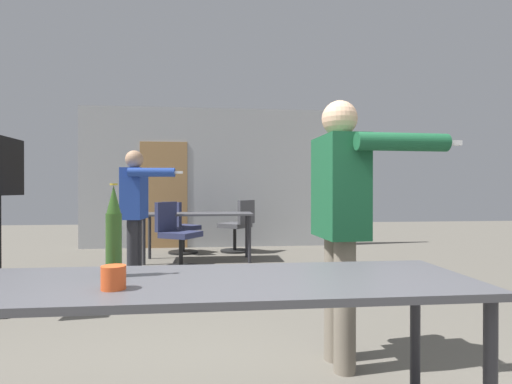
{
  "coord_description": "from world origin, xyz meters",
  "views": [
    {
      "loc": [
        -0.14,
        -1.35,
        1.12
      ],
      "look_at": [
        0.29,
        2.65,
        1.1
      ],
      "focal_mm": 28.0,
      "sensor_mm": 36.0,
      "label": 1
    }
  ],
  "objects": [
    {
      "name": "conference_table_near",
      "position": [
        -0.25,
        0.29,
        0.69
      ],
      "size": [
        2.36,
        0.67,
        0.76
      ],
      "color": "#4C4C51",
      "rests_on": "ground_plane"
    },
    {
      "name": "beer_bottle",
      "position": [
        -0.56,
        0.39,
        0.94
      ],
      "size": [
        0.07,
        0.07,
        0.39
      ],
      "color": "#2D511E",
      "rests_on": "conference_table_near"
    },
    {
      "name": "office_chair_far_left",
      "position": [
        -0.67,
        4.44,
        0.45
      ],
      "size": [
        0.68,
        0.65,
        0.95
      ],
      "rotation": [
        0.0,
        0.0,
        4.17
      ],
      "color": "black",
      "rests_on": "ground_plane"
    },
    {
      "name": "office_chair_side_rolled",
      "position": [
        0.3,
        5.82,
        0.44
      ],
      "size": [
        0.69,
        0.68,
        0.94
      ],
      "rotation": [
        0.0,
        0.0,
        0.86
      ],
      "color": "black",
      "rests_on": "ground_plane"
    },
    {
      "name": "drink_cup",
      "position": [
        -0.51,
        0.16,
        0.8
      ],
      "size": [
        0.09,
        0.09,
        0.09
      ],
      "color": "#E05123",
      "rests_on": "conference_table_near"
    },
    {
      "name": "back_wall",
      "position": [
        -0.03,
        6.54,
        1.35
      ],
      "size": [
        5.38,
        0.12,
        2.72
      ],
      "color": "#B2B5B7",
      "rests_on": "ground_plane"
    },
    {
      "name": "office_chair_near_pushed",
      "position": [
        -0.73,
        5.76,
        0.42
      ],
      "size": [
        0.68,
        0.69,
        0.91
      ],
      "rotation": [
        0.0,
        0.0,
        5.52
      ],
      "color": "black",
      "rests_on": "ground_plane"
    },
    {
      "name": "person_center_tall",
      "position": [
        -1.07,
        3.56,
        0.96
      ],
      "size": [
        0.73,
        0.66,
        1.6
      ],
      "rotation": [
        0.0,
        0.0,
        -1.64
      ],
      "color": "#28282D",
      "rests_on": "ground_plane"
    },
    {
      "name": "conference_table_far",
      "position": [
        -0.39,
        5.0,
        0.67
      ],
      "size": [
        1.7,
        0.66,
        0.76
      ],
      "color": "#4C4C51",
      "rests_on": "ground_plane"
    },
    {
      "name": "person_near_casual",
      "position": [
        0.67,
        1.12,
        1.02
      ],
      "size": [
        0.79,
        0.65,
        1.69
      ],
      "rotation": [
        0.0,
        0.0,
        -1.53
      ],
      "color": "slate",
      "rests_on": "ground_plane"
    }
  ]
}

